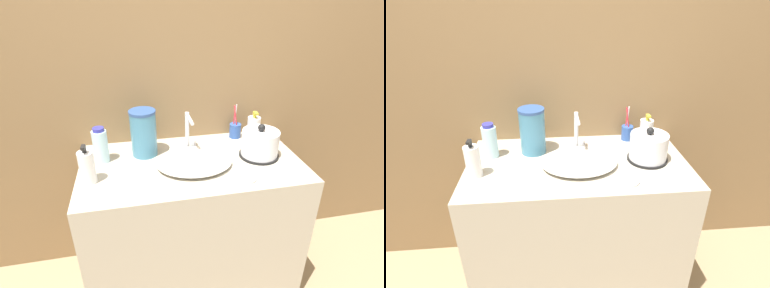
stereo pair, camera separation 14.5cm
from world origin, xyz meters
The scene contains 11 objects.
wall_back centered at (0.00, 0.61, 1.30)m, with size 6.00×0.04×2.60m.
vanity_counter centered at (0.00, 0.30, 0.40)m, with size 1.10×0.59×0.80m.
sink_basin centered at (0.01, 0.26, 0.83)m, with size 0.38×0.30×0.05m.
faucet centered at (0.01, 0.42, 0.92)m, with size 0.06×0.15×0.21m.
electric_kettle centered at (0.35, 0.29, 0.87)m, with size 0.20×0.20×0.18m.
toothbrush_cup centered at (0.31, 0.53, 0.85)m, with size 0.07×0.07×0.20m.
lotion_bottle centered at (0.41, 0.51, 0.87)m, with size 0.07×0.07×0.16m.
shampoo_bottle centered at (-0.44, 0.40, 0.89)m, with size 0.07×0.07×0.18m.
mouthwash_bottle centered at (-0.48, 0.21, 0.88)m, with size 0.07×0.07×0.19m.
soap_dish centered at (0.21, 0.10, 0.81)m, with size 0.11×0.11×0.03m.
water_pitcher centered at (-0.22, 0.43, 0.92)m, with size 0.13×0.13×0.24m.
Camera 2 is at (-0.12, -1.00, 1.56)m, focal length 28.00 mm.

